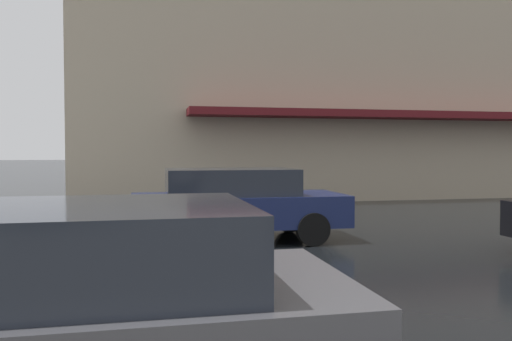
% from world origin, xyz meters
% --- Properties ---
extents(haussmann_block_corner, '(15.61, 24.97, 18.48)m').
position_xyz_m(haussmann_block_corner, '(19.70, -15.49, 9.04)').
color(haussmann_block_corner, tan).
rests_on(haussmann_block_corner, ground_plane).
extents(car_navy, '(1.85, 4.10, 1.41)m').
position_xyz_m(car_navy, '(5.50, -7.17, 0.76)').
color(car_navy, navy).
rests_on(car_navy, ground_plane).
extents(car_dark_grey, '(1.85, 4.10, 1.41)m').
position_xyz_m(car_dark_grey, '(-1.00, -4.77, 0.76)').
color(car_dark_grey, '#4C4C51').
rests_on(car_dark_grey, ground_plane).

